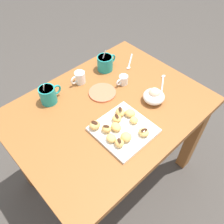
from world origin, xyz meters
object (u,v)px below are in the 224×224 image
(ice_cream_bowl, at_px, (154,96))
(beignet_1, at_px, (126,137))
(coffee_mug_teal_right, at_px, (105,63))
(chocolate_sauce_pitcher, at_px, (123,80))
(beignet_3, at_px, (134,120))
(beignet_9, at_px, (111,138))
(coffee_mug_teal_left, at_px, (48,94))
(saucer_coral_left, at_px, (102,93))
(beignet_8, at_px, (130,113))
(cream_pitcher_white, at_px, (80,77))
(beignet_0, at_px, (144,132))
(beignet_4, at_px, (106,129))
(beignet_5, at_px, (119,143))
(beignet_2, at_px, (117,119))
(dining_table, at_px, (109,123))
(beignet_6, at_px, (121,112))
(pastry_plate_square, at_px, (124,130))
(beignet_10, at_px, (116,127))
(beignet_7, at_px, (95,125))

(ice_cream_bowl, xyz_separation_m, beignet_1, (-0.30, -0.09, -0.00))
(coffee_mug_teal_right, relative_size, chocolate_sauce_pitcher, 1.48)
(coffee_mug_teal_right, height_order, beignet_3, coffee_mug_teal_right)
(beignet_3, distance_m, beignet_9, 0.16)
(coffee_mug_teal_right, height_order, beignet_1, coffee_mug_teal_right)
(coffee_mug_teal_left, relative_size, saucer_coral_left, 0.95)
(chocolate_sauce_pitcher, height_order, beignet_8, chocolate_sauce_pitcher)
(coffee_mug_teal_left, distance_m, cream_pitcher_white, 0.22)
(beignet_1, bearing_deg, cream_pitcher_white, 77.85)
(beignet_0, distance_m, beignet_8, 0.13)
(beignet_8, bearing_deg, saucer_coral_left, 85.92)
(saucer_coral_left, xyz_separation_m, beignet_4, (-0.17, -0.22, 0.03))
(beignet_1, relative_size, beignet_5, 1.19)
(beignet_2, height_order, beignet_8, beignet_8)
(dining_table, bearing_deg, beignet_4, -135.84)
(coffee_mug_teal_right, xyz_separation_m, beignet_5, (-0.34, -0.47, -0.01))
(coffee_mug_teal_right, xyz_separation_m, beignet_6, (-0.20, -0.34, -0.01))
(dining_table, distance_m, ice_cream_bowl, 0.30)
(beignet_5, distance_m, beignet_8, 0.19)
(pastry_plate_square, relative_size, ice_cream_bowl, 2.24)
(beignet_4, bearing_deg, beignet_1, -70.76)
(ice_cream_bowl, distance_m, beignet_2, 0.25)
(beignet_6, height_order, beignet_10, beignet_6)
(beignet_3, relative_size, beignet_9, 0.91)
(beignet_3, height_order, beignet_7, beignet_7)
(pastry_plate_square, distance_m, coffee_mug_teal_left, 0.44)
(chocolate_sauce_pitcher, bearing_deg, beignet_5, -137.40)
(beignet_2, relative_size, beignet_9, 0.96)
(beignet_0, bearing_deg, beignet_7, 126.86)
(cream_pitcher_white, xyz_separation_m, beignet_0, (-0.02, -0.51, -0.01))
(dining_table, relative_size, beignet_9, 20.93)
(beignet_4, bearing_deg, chocolate_sauce_pitcher, 32.48)
(beignet_0, distance_m, beignet_6, 0.17)
(beignet_6, height_order, beignet_8, beignet_6)
(beignet_0, distance_m, beignet_9, 0.16)
(coffee_mug_teal_left, xyz_separation_m, beignet_7, (0.05, -0.32, -0.02))
(dining_table, relative_size, beignet_7, 18.96)
(chocolate_sauce_pitcher, relative_size, beignet_8, 1.70)
(coffee_mug_teal_left, bearing_deg, beignet_5, -81.86)
(cream_pitcher_white, relative_size, beignet_0, 2.05)
(coffee_mug_teal_right, distance_m, ice_cream_bowl, 0.38)
(beignet_7, relative_size, beignet_9, 1.10)
(dining_table, bearing_deg, saucer_coral_left, 64.80)
(pastry_plate_square, relative_size, beignet_6, 4.77)
(saucer_coral_left, bearing_deg, beignet_5, -119.61)
(ice_cream_bowl, relative_size, beignet_9, 2.36)
(chocolate_sauce_pitcher, bearing_deg, beignet_2, -141.19)
(coffee_mug_teal_right, relative_size, saucer_coral_left, 0.90)
(beignet_3, bearing_deg, chocolate_sauce_pitcher, 54.99)
(beignet_3, xyz_separation_m, beignet_10, (-0.09, 0.03, 0.00))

